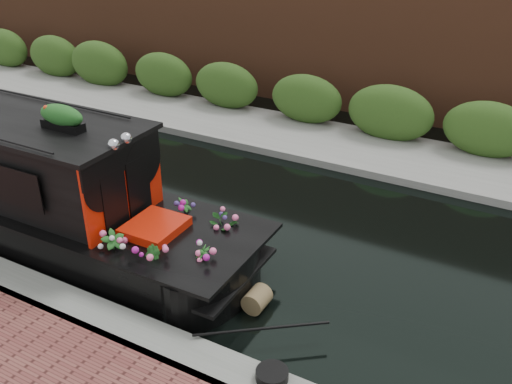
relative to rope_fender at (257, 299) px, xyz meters
The scene contains 7 objects.
ground 3.21m from the rope_fender, 144.32° to the left, with size 80.00×80.00×0.00m, color black.
near_bank_coping 2.98m from the rope_fender, 151.21° to the right, with size 40.00×0.60×0.50m, color slate.
far_bank_path 6.61m from the rope_fender, 113.22° to the left, with size 40.00×2.40×0.34m, color gray.
far_hedge 7.44m from the rope_fender, 110.48° to the left, with size 40.00×1.10×2.80m, color #2F501A.
far_brick_wall 9.44m from the rope_fender, 106.02° to the left, with size 40.00×1.00×8.00m, color brown.
rope_fender is the anchor object (origin of this frame).
coiled_mooring_rope 1.61m from the rope_fender, 54.74° to the right, with size 0.39×0.39×0.12m, color black.
Camera 1 is at (5.76, -7.58, 5.31)m, focal length 40.00 mm.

